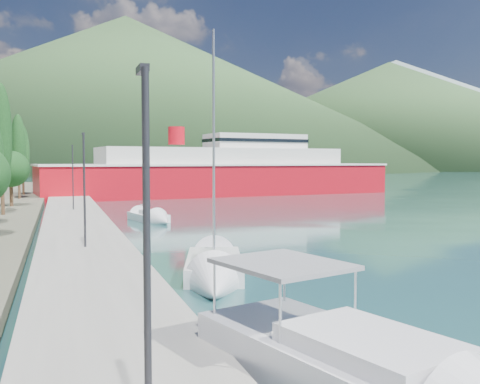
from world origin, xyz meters
name	(u,v)px	position (x,y,z in m)	size (l,w,h in m)	color
ground	(102,183)	(0.00, 120.00, 0.00)	(1400.00, 1400.00, 0.00)	#1F494B
quay	(77,226)	(-9.00, 26.00, 0.40)	(5.00, 88.00, 0.80)	gray
hills_far	(187,101)	(138.59, 618.73, 77.39)	(1480.00, 900.00, 180.00)	gray
hills_near	(210,102)	(98.04, 372.50, 49.18)	(1010.00, 520.00, 115.00)	#32542C
lamp_posts	(84,185)	(-9.00, 13.79, 4.08)	(0.15, 44.58, 6.06)	#2D2D33
sailboat_near	(214,276)	(-3.93, 5.98, 0.33)	(4.84, 8.98, 12.37)	silver
sailboat_mid	(155,219)	(-2.35, 30.03, 0.29)	(3.57, 7.17, 10.09)	silver
ferry	(224,174)	(14.51, 64.23, 3.36)	(56.61, 18.14, 11.05)	red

